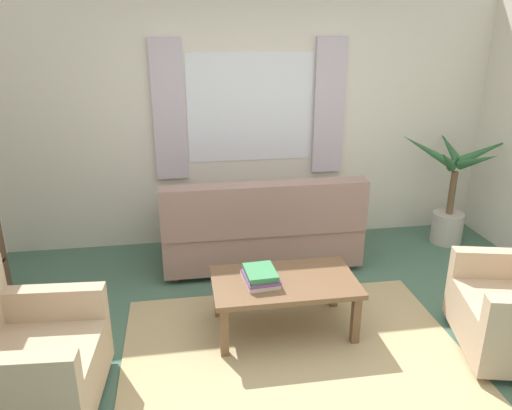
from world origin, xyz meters
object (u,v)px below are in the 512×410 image
book_stack_on_table (260,276)px  potted_plant (451,196)px  couch (261,230)px  coffee_table (284,286)px  armchair_left (19,360)px

book_stack_on_table → potted_plant: 2.67m
couch → book_stack_on_table: couch is taller
couch → potted_plant: potted_plant is taller
potted_plant → coffee_table: bearing=-147.6°
couch → book_stack_on_table: (-0.20, -1.16, 0.12)m
armchair_left → coffee_table: (1.77, 0.57, 0.03)m
armchair_left → book_stack_on_table: (1.58, 0.56, 0.14)m
coffee_table → potted_plant: potted_plant is taller
book_stack_on_table → potted_plant: potted_plant is taller
book_stack_on_table → coffee_table: bearing=2.0°
couch → coffee_table: size_ratio=1.73×
armchair_left → potted_plant: bearing=-59.8°
potted_plant → couch: bearing=-174.8°
couch → book_stack_on_table: size_ratio=5.88×
couch → potted_plant: bearing=-174.8°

